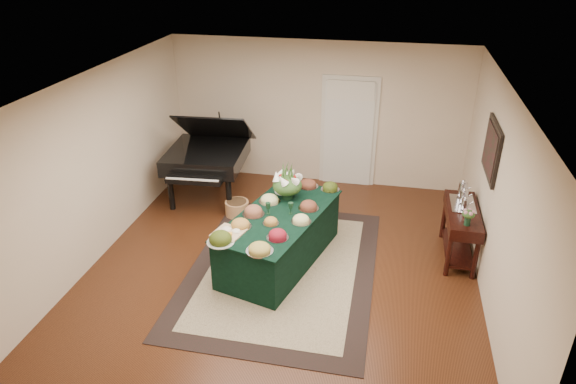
% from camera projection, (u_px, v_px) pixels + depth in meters
% --- Properties ---
extents(ground, '(6.00, 6.00, 0.00)m').
position_uv_depth(ground, '(284.00, 265.00, 7.55)').
color(ground, black).
rests_on(ground, ground).
extents(area_rug, '(2.62, 3.67, 0.01)m').
position_uv_depth(area_rug, '(283.00, 268.00, 7.45)').
color(area_rug, black).
rests_on(area_rug, ground).
extents(kitchen_doorway, '(1.05, 0.07, 2.10)m').
position_uv_depth(kitchen_doorway, '(349.00, 133.00, 9.57)').
color(kitchen_doorway, beige).
rests_on(kitchen_doorway, ground).
extents(buffet_table, '(1.57, 2.38, 0.80)m').
position_uv_depth(buffet_table, '(280.00, 237.00, 7.47)').
color(buffet_table, black).
rests_on(buffet_table, ground).
extents(food_platters, '(1.51, 2.32, 0.14)m').
position_uv_depth(food_platters, '(275.00, 211.00, 7.27)').
color(food_platters, silver).
rests_on(food_platters, buffet_table).
extents(cutting_board, '(0.46, 0.46, 0.10)m').
position_uv_depth(cutting_board, '(229.00, 231.00, 6.81)').
color(cutting_board, tan).
rests_on(cutting_board, buffet_table).
extents(green_goblets, '(0.39, 0.15, 0.18)m').
position_uv_depth(green_goblets, '(279.00, 208.00, 7.25)').
color(green_goblets, black).
rests_on(green_goblets, buffet_table).
extents(floral_centerpiece, '(0.46, 0.46, 0.46)m').
position_uv_depth(floral_centerpiece, '(287.00, 182.00, 7.61)').
color(floral_centerpiece, black).
rests_on(floral_centerpiece, buffet_table).
extents(grand_piano, '(1.51, 1.69, 1.65)m').
position_uv_depth(grand_piano, '(207.00, 156.00, 9.13)').
color(grand_piano, black).
rests_on(grand_piano, ground).
extents(wicker_basket, '(0.41, 0.41, 0.25)m').
position_uv_depth(wicker_basket, '(237.00, 208.00, 8.83)').
color(wicker_basket, '#A16C41').
rests_on(wicker_basket, ground).
extents(mahogany_sideboard, '(0.45, 1.25, 0.80)m').
position_uv_depth(mahogany_sideboard, '(462.00, 221.00, 7.47)').
color(mahogany_sideboard, black).
rests_on(mahogany_sideboard, ground).
extents(tea_service, '(0.34, 0.58, 0.30)m').
position_uv_depth(tea_service, '(464.00, 196.00, 7.51)').
color(tea_service, silver).
rests_on(tea_service, mahogany_sideboard).
extents(pink_bouquet, '(0.19, 0.19, 0.24)m').
position_uv_depth(pink_bouquet, '(469.00, 215.00, 6.93)').
color(pink_bouquet, black).
rests_on(pink_bouquet, mahogany_sideboard).
extents(wall_painting, '(0.05, 0.95, 0.75)m').
position_uv_depth(wall_painting, '(492.00, 150.00, 6.92)').
color(wall_painting, black).
rests_on(wall_painting, ground).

